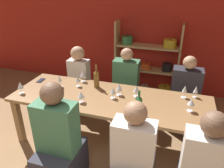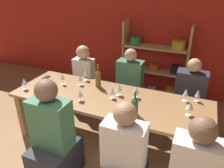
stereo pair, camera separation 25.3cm
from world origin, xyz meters
name	(u,v)px [view 1 (the left image)]	position (x,y,z in m)	size (l,w,h in m)	color
wall_back_red	(136,23)	(0.00, 3.83, 1.35)	(8.80, 0.06, 2.70)	red
shelf_unit	(148,65)	(0.31, 3.63, 0.58)	(1.25, 0.30, 1.41)	tan
dining_table	(110,103)	(0.08, 1.92, 0.65)	(2.59, 0.87, 0.72)	olive
wine_bottle_green	(96,79)	(-0.19, 2.15, 0.86)	(0.08, 0.08, 0.34)	brown
wine_bottle_dark	(139,104)	(0.51, 1.67, 0.84)	(0.08, 0.08, 0.29)	#1E4C23
wine_glass_red_a	(185,89)	(1.00, 2.21, 0.84)	(0.07, 0.07, 0.17)	white
wine_glass_white_a	(113,91)	(0.13, 1.92, 0.83)	(0.07, 0.07, 0.16)	white
wine_glass_red_b	(81,95)	(-0.22, 1.70, 0.83)	(0.08, 0.08, 0.15)	white
wine_glass_empty_a	(83,74)	(-0.45, 2.27, 0.85)	(0.08, 0.08, 0.18)	white
wine_glass_red_c	(191,102)	(1.08, 1.89, 0.84)	(0.08, 0.08, 0.16)	white
wine_glass_white_b	(196,90)	(1.14, 2.26, 0.83)	(0.06, 0.06, 0.16)	white
wine_glass_red_d	(136,89)	(0.40, 2.05, 0.83)	(0.08, 0.08, 0.16)	white
wine_glass_white_c	(78,79)	(-0.45, 2.10, 0.83)	(0.07, 0.07, 0.15)	white
wine_glass_red_e	(20,85)	(-1.09, 1.67, 0.84)	(0.08, 0.08, 0.17)	white
wine_glass_red_f	(60,79)	(-0.69, 2.01, 0.84)	(0.07, 0.07, 0.17)	white
wine_glass_white_d	(119,87)	(0.18, 2.02, 0.84)	(0.08, 0.08, 0.16)	white
cell_phone	(41,80)	(-1.07, 2.10, 0.73)	(0.08, 0.15, 0.01)	#1E2338
person_near_a	(133,164)	(0.57, 1.18, 0.42)	(0.41, 0.51, 1.15)	#2D2D38
person_far_a	(80,87)	(-0.68, 2.60, 0.44)	(0.34, 0.43, 1.15)	#2D2D38
person_near_b	(59,149)	(-0.23, 1.12, 0.46)	(0.43, 0.54, 1.25)	#2D2D38
person_far_b	(184,101)	(1.04, 2.68, 0.41)	(0.43, 0.53, 1.14)	#2D2D38
person_far_c	(126,92)	(0.12, 2.65, 0.43)	(0.40, 0.50, 1.18)	#2D2D38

